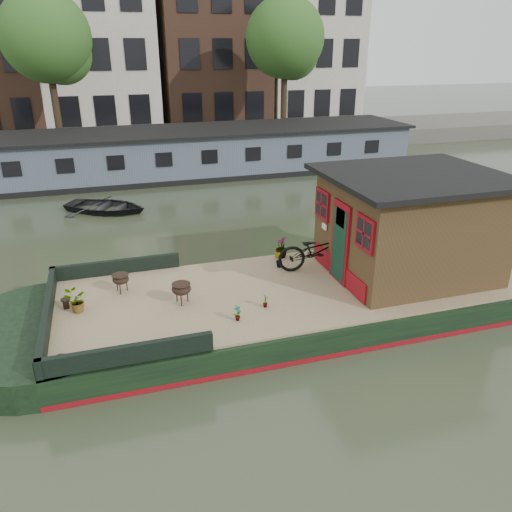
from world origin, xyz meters
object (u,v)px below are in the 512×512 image
object	(u,v)px
cabin	(409,224)
brazier_front	(182,293)
brazier_rear	(121,283)
dinghy	(106,203)
potted_plant_a	(237,313)
bicycle	(318,250)

from	to	relation	value
cabin	brazier_front	distance (m)	5.52
brazier_rear	cabin	bearing A→B (deg)	-7.69
dinghy	potted_plant_a	bearing A→B (deg)	-135.95
cabin	bicycle	world-z (taller)	cabin
bicycle	cabin	bearing A→B (deg)	-100.68
bicycle	brazier_rear	xyz separation A→B (m)	(-4.64, 0.19, -0.30)
brazier_rear	dinghy	distance (m)	8.27
brazier_rear	dinghy	xyz separation A→B (m)	(-0.15, 8.25, -0.54)
dinghy	cabin	bearing A→B (deg)	-112.00
dinghy	bicycle	bearing A→B (deg)	-118.94
potted_plant_a	brazier_front	xyz separation A→B (m)	(-0.94, 1.07, 0.06)
cabin	dinghy	world-z (taller)	cabin
bicycle	dinghy	bearing A→B (deg)	38.58
cabin	brazier_front	bearing A→B (deg)	-179.80
cabin	brazier_rear	distance (m)	6.77
cabin	brazier_rear	xyz separation A→B (m)	(-6.63, 0.90, -1.02)
cabin	potted_plant_a	size ratio (longest dim) A/B	11.85
bicycle	potted_plant_a	distance (m)	3.10
cabin	potted_plant_a	world-z (taller)	cabin
brazier_rear	dinghy	bearing A→B (deg)	91.07
dinghy	brazier_front	bearing A→B (deg)	-140.16
cabin	bicycle	bearing A→B (deg)	160.37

